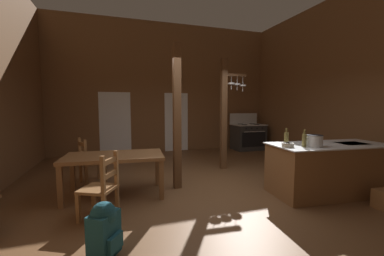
{
  "coord_description": "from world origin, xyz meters",
  "views": [
    {
      "loc": [
        -1.72,
        -4.07,
        1.61
      ],
      "look_at": [
        -0.04,
        1.15,
        1.1
      ],
      "focal_mm": 22.6,
      "sensor_mm": 36.0,
      "label": 1
    }
  ],
  "objects_px": {
    "backpack": "(104,228)",
    "mixing_bowl_on_counter": "(288,145)",
    "stove_range": "(248,136)",
    "kitchen_island": "(329,169)",
    "bottle_tall_on_counter": "(286,138)",
    "ladderback_chair_by_post": "(101,188)",
    "bottle_short_on_counter": "(304,140)",
    "dining_table": "(114,160)",
    "stockpot_on_counter": "(314,141)",
    "ladderback_chair_near_window": "(90,162)"
  },
  "relations": [
    {
      "from": "ladderback_chair_by_post",
      "to": "bottle_tall_on_counter",
      "type": "distance_m",
      "value": 3.15
    },
    {
      "from": "stove_range",
      "to": "bottle_tall_on_counter",
      "type": "relative_size",
      "value": 4.42
    },
    {
      "from": "ladderback_chair_near_window",
      "to": "stockpot_on_counter",
      "type": "height_order",
      "value": "stockpot_on_counter"
    },
    {
      "from": "stove_range",
      "to": "backpack",
      "type": "relative_size",
      "value": 2.21
    },
    {
      "from": "ladderback_chair_near_window",
      "to": "kitchen_island",
      "type": "bearing_deg",
      "value": -24.78
    },
    {
      "from": "ladderback_chair_by_post",
      "to": "stockpot_on_counter",
      "type": "height_order",
      "value": "stockpot_on_counter"
    },
    {
      "from": "stove_range",
      "to": "stockpot_on_counter",
      "type": "height_order",
      "value": "stove_range"
    },
    {
      "from": "stockpot_on_counter",
      "to": "bottle_short_on_counter",
      "type": "height_order",
      "value": "bottle_short_on_counter"
    },
    {
      "from": "ladderback_chair_near_window",
      "to": "bottle_short_on_counter",
      "type": "bearing_deg",
      "value": -29.91
    },
    {
      "from": "stove_range",
      "to": "mixing_bowl_on_counter",
      "type": "relative_size",
      "value": 6.71
    },
    {
      "from": "kitchen_island",
      "to": "mixing_bowl_on_counter",
      "type": "distance_m",
      "value": 1.07
    },
    {
      "from": "dining_table",
      "to": "backpack",
      "type": "xyz_separation_m",
      "value": [
        -0.12,
        -1.83,
        -0.34
      ]
    },
    {
      "from": "ladderback_chair_by_post",
      "to": "stockpot_on_counter",
      "type": "distance_m",
      "value": 3.49
    },
    {
      "from": "kitchen_island",
      "to": "bottle_tall_on_counter",
      "type": "height_order",
      "value": "bottle_tall_on_counter"
    },
    {
      "from": "bottle_tall_on_counter",
      "to": "stove_range",
      "type": "bearing_deg",
      "value": 67.28
    },
    {
      "from": "ladderback_chair_near_window",
      "to": "bottle_short_on_counter",
      "type": "relative_size",
      "value": 3.22
    },
    {
      "from": "backpack",
      "to": "dining_table",
      "type": "bearing_deg",
      "value": 86.35
    },
    {
      "from": "stockpot_on_counter",
      "to": "ladderback_chair_by_post",
      "type": "bearing_deg",
      "value": 174.45
    },
    {
      "from": "mixing_bowl_on_counter",
      "to": "bottle_short_on_counter",
      "type": "relative_size",
      "value": 0.67
    },
    {
      "from": "ladderback_chair_by_post",
      "to": "bottle_short_on_counter",
      "type": "xyz_separation_m",
      "value": [
        3.25,
        -0.3,
        0.58
      ]
    },
    {
      "from": "kitchen_island",
      "to": "ladderback_chair_by_post",
      "type": "distance_m",
      "value": 3.93
    },
    {
      "from": "kitchen_island",
      "to": "dining_table",
      "type": "relative_size",
      "value": 1.27
    },
    {
      "from": "kitchen_island",
      "to": "bottle_short_on_counter",
      "type": "bearing_deg",
      "value": -172.37
    },
    {
      "from": "stockpot_on_counter",
      "to": "bottle_tall_on_counter",
      "type": "height_order",
      "value": "bottle_tall_on_counter"
    },
    {
      "from": "stockpot_on_counter",
      "to": "bottle_short_on_counter",
      "type": "distance_m",
      "value": 0.19
    },
    {
      "from": "backpack",
      "to": "mixing_bowl_on_counter",
      "type": "xyz_separation_m",
      "value": [
        2.91,
        0.71,
        0.64
      ]
    },
    {
      "from": "bottle_tall_on_counter",
      "to": "ladderback_chair_near_window",
      "type": "bearing_deg",
      "value": 152.34
    },
    {
      "from": "stove_range",
      "to": "backpack",
      "type": "distance_m",
      "value": 7.01
    },
    {
      "from": "stove_range",
      "to": "bottle_tall_on_counter",
      "type": "height_order",
      "value": "stove_range"
    },
    {
      "from": "mixing_bowl_on_counter",
      "to": "bottle_short_on_counter",
      "type": "bearing_deg",
      "value": -15.54
    },
    {
      "from": "stove_range",
      "to": "mixing_bowl_on_counter",
      "type": "height_order",
      "value": "stove_range"
    },
    {
      "from": "stockpot_on_counter",
      "to": "bottle_tall_on_counter",
      "type": "relative_size",
      "value": 1.13
    },
    {
      "from": "backpack",
      "to": "ladderback_chair_near_window",
      "type": "bearing_deg",
      "value": 97.9
    },
    {
      "from": "stove_range",
      "to": "dining_table",
      "type": "height_order",
      "value": "stove_range"
    },
    {
      "from": "stockpot_on_counter",
      "to": "ladderback_chair_near_window",
      "type": "bearing_deg",
      "value": 150.99
    },
    {
      "from": "ladderback_chair_near_window",
      "to": "bottle_tall_on_counter",
      "type": "bearing_deg",
      "value": -27.66
    },
    {
      "from": "ladderback_chair_by_post",
      "to": "bottle_tall_on_counter",
      "type": "relative_size",
      "value": 3.18
    },
    {
      "from": "ladderback_chair_by_post",
      "to": "backpack",
      "type": "distance_m",
      "value": 0.95
    },
    {
      "from": "stockpot_on_counter",
      "to": "stove_range",
      "type": "bearing_deg",
      "value": 72.45
    },
    {
      "from": "kitchen_island",
      "to": "backpack",
      "type": "distance_m",
      "value": 3.93
    },
    {
      "from": "mixing_bowl_on_counter",
      "to": "backpack",
      "type": "bearing_deg",
      "value": -166.32
    },
    {
      "from": "stove_range",
      "to": "mixing_bowl_on_counter",
      "type": "distance_m",
      "value": 4.82
    },
    {
      "from": "stove_range",
      "to": "ladderback_chair_by_post",
      "type": "distance_m",
      "value": 6.41
    },
    {
      "from": "ladderback_chair_by_post",
      "to": "backpack",
      "type": "xyz_separation_m",
      "value": [
        0.07,
        -0.94,
        -0.14
      ]
    },
    {
      "from": "ladderback_chair_near_window",
      "to": "mixing_bowl_on_counter",
      "type": "height_order",
      "value": "mixing_bowl_on_counter"
    },
    {
      "from": "kitchen_island",
      "to": "bottle_tall_on_counter",
      "type": "relative_size",
      "value": 7.48
    },
    {
      "from": "ladderback_chair_by_post",
      "to": "mixing_bowl_on_counter",
      "type": "bearing_deg",
      "value": -4.38
    },
    {
      "from": "dining_table",
      "to": "bottle_tall_on_counter",
      "type": "distance_m",
      "value": 3.08
    },
    {
      "from": "stove_range",
      "to": "stockpot_on_counter",
      "type": "relative_size",
      "value": 3.91
    },
    {
      "from": "bottle_short_on_counter",
      "to": "ladderback_chair_by_post",
      "type": "bearing_deg",
      "value": 174.67
    }
  ]
}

